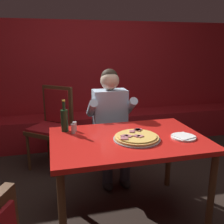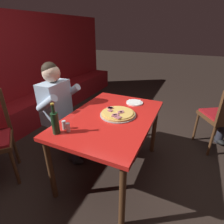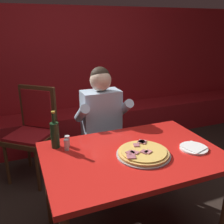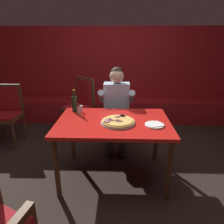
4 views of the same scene
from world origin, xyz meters
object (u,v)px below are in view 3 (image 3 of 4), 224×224
main_dining_table (132,163)px  dining_chair_side_aisle (34,126)px  pizza (143,153)px  plate_white_paper (194,148)px  diner_seated_blue_shirt (104,125)px  beer_bottle (55,134)px  shaker_black_pepper (67,145)px  shaker_oregano (67,141)px

main_dining_table → dining_chair_side_aisle: (-0.61, 1.20, -0.08)m
pizza → plate_white_paper: 0.41m
pizza → diner_seated_blue_shirt: diner_seated_blue_shirt is taller
beer_bottle → plate_white_paper: bearing=-23.5°
diner_seated_blue_shirt → dining_chair_side_aisle: diner_seated_blue_shirt is taller
plate_white_paper → diner_seated_blue_shirt: diner_seated_blue_shirt is taller
shaker_black_pepper → diner_seated_blue_shirt: diner_seated_blue_shirt is taller
main_dining_table → plate_white_paper: size_ratio=6.21×
beer_bottle → dining_chair_side_aisle: beer_bottle is taller
shaker_black_pepper → main_dining_table: bearing=-26.7°
beer_bottle → dining_chair_side_aisle: bearing=96.4°
shaker_oregano → plate_white_paper: bearing=-24.6°
pizza → plate_white_paper: bearing=-8.4°
pizza → shaker_oregano: (-0.48, 0.34, 0.02)m
beer_bottle → dining_chair_side_aisle: 0.95m
beer_bottle → pizza: bearing=-32.5°
pizza → shaker_oregano: shaker_oregano is taller
beer_bottle → dining_chair_side_aisle: (-0.10, 0.90, -0.27)m
main_dining_table → beer_bottle: size_ratio=4.47×
beer_bottle → dining_chair_side_aisle: size_ratio=0.28×
plate_white_paper → diner_seated_blue_shirt: bearing=117.7°
beer_bottle → shaker_oregano: (0.09, -0.02, -0.07)m
diner_seated_blue_shirt → dining_chair_side_aisle: 0.82m
main_dining_table → plate_white_paper: plate_white_paper is taller
main_dining_table → pizza: 0.13m
main_dining_table → dining_chair_side_aisle: bearing=117.0°
plate_white_paper → dining_chair_side_aisle: 1.71m
pizza → plate_white_paper: pizza is taller
pizza → plate_white_paper: (0.40, -0.06, -0.01)m
shaker_oregano → diner_seated_blue_shirt: diner_seated_blue_shirt is taller
shaker_black_pepper → dining_chair_side_aisle: dining_chair_side_aisle is taller
main_dining_table → plate_white_paper: 0.48m
shaker_oregano → shaker_black_pepper: size_ratio=1.00×
plate_white_paper → beer_bottle: size_ratio=0.72×
pizza → diner_seated_blue_shirt: size_ratio=0.31×
main_dining_table → beer_bottle: 0.62m
diner_seated_blue_shirt → beer_bottle: bearing=-143.7°
main_dining_table → diner_seated_blue_shirt: size_ratio=1.02×
plate_white_paper → pizza: bearing=171.6°
dining_chair_side_aisle → shaker_black_pepper: bearing=-80.2°
plate_white_paper → shaker_oregano: (-0.88, 0.40, 0.03)m
diner_seated_blue_shirt → shaker_black_pepper: bearing=-134.7°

